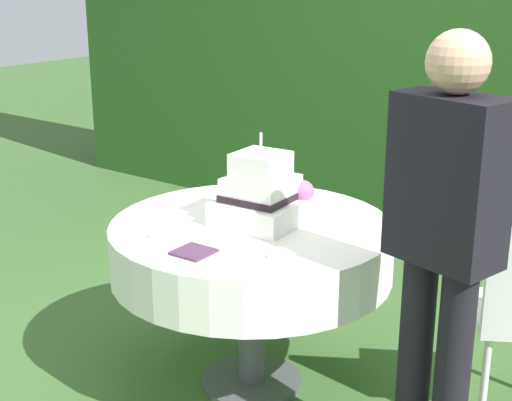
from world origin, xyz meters
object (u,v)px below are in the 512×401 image
(cake_table, at_px, (251,249))
(serving_plate_far, at_px, (163,235))
(wedding_cake, at_px, (262,196))
(napkin_stack, at_px, (194,252))
(serving_plate_near, at_px, (281,254))
(standing_person, at_px, (444,238))

(cake_table, relative_size, serving_plate_far, 9.88)
(wedding_cake, distance_m, napkin_stack, 0.44)
(serving_plate_near, bearing_deg, standing_person, 8.11)
(standing_person, bearing_deg, serving_plate_far, -170.05)
(cake_table, bearing_deg, serving_plate_near, -36.09)
(serving_plate_near, bearing_deg, cake_table, 143.91)
(cake_table, height_order, napkin_stack, napkin_stack)
(cake_table, distance_m, napkin_stack, 0.41)
(serving_plate_far, height_order, standing_person, standing_person)
(napkin_stack, height_order, standing_person, standing_person)
(wedding_cake, height_order, serving_plate_near, wedding_cake)
(cake_table, xyz_separation_m, standing_person, (0.89, -0.14, 0.29))
(wedding_cake, bearing_deg, cake_table, -132.28)
(cake_table, height_order, standing_person, standing_person)
(napkin_stack, distance_m, standing_person, 0.92)
(wedding_cake, bearing_deg, serving_plate_far, -121.84)
(cake_table, xyz_separation_m, serving_plate_far, (-0.19, -0.33, 0.12))
(serving_plate_near, distance_m, standing_person, 0.62)
(napkin_stack, bearing_deg, wedding_cake, 89.26)
(serving_plate_near, xyz_separation_m, standing_person, (0.59, 0.08, 0.17))
(wedding_cake, xyz_separation_m, standing_person, (0.86, -0.17, 0.06))
(serving_plate_near, bearing_deg, wedding_cake, 136.78)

